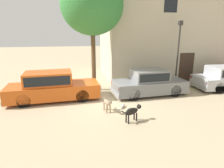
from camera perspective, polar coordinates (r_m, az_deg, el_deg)
ground_plane at (r=9.91m, az=-1.50°, el=-5.41°), size 80.00×80.00×0.00m
parked_sedan_nearest at (r=10.49m, az=-17.53°, el=-0.58°), size 4.93×2.01×1.53m
parked_sedan_second at (r=11.13m, az=11.07°, el=0.50°), size 4.37×2.00×1.45m
apartment_block at (r=18.06m, az=23.72°, el=15.38°), size 15.39×5.88×7.81m
stray_dog_spotted at (r=8.59m, az=-1.36°, el=-5.68°), size 0.32×0.96×0.68m
stray_dog_tan at (r=7.74m, az=6.15°, el=-8.05°), size 1.00×0.52×0.68m
stray_cat at (r=9.19m, az=3.16°, el=-6.62°), size 0.43×0.48×0.16m
street_lamp at (r=13.12m, az=19.33°, el=10.74°), size 0.22×0.22×4.18m
acacia_tree_left at (r=11.56m, az=-5.97°, el=22.45°), size 3.54×3.18×6.65m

